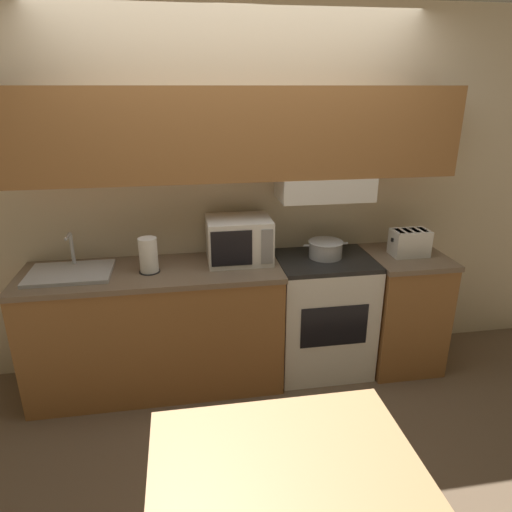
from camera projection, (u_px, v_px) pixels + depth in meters
name	position (u px, v px, depth m)	size (l,w,h in m)	color
ground_plane	(239.00, 353.00, 3.68)	(16.00, 16.00, 0.00)	brown
wall_back	(240.00, 171.00, 3.11)	(5.31, 0.38, 2.55)	beige
lower_counter_main	(157.00, 328.00, 3.17)	(1.72, 0.60, 0.88)	#936033
lower_counter_right_stub	(400.00, 309.00, 3.44)	(0.54, 0.60, 0.88)	#936033
stove_range	(322.00, 314.00, 3.37)	(0.67, 0.55, 0.88)	white
cooking_pot	(326.00, 249.00, 3.22)	(0.32, 0.25, 0.12)	#B7BABF
microwave	(239.00, 240.00, 3.12)	(0.43, 0.35, 0.30)	white
toaster	(410.00, 242.00, 3.25)	(0.27, 0.17, 0.19)	white
sink_basin	(70.00, 272.00, 2.93)	(0.52, 0.37, 0.25)	#B7BABF
paper_towel_roll	(148.00, 255.00, 2.94)	(0.14, 0.14, 0.23)	black
dining_table	(285.00, 491.00, 1.64)	(0.95, 0.70, 0.78)	tan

